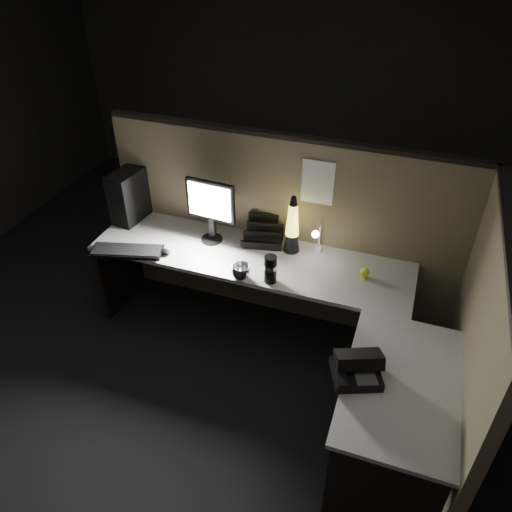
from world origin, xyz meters
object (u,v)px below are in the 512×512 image
(pc_tower, at_px, (132,194))
(monitor, at_px, (211,205))
(desk_phone, at_px, (356,368))
(keyboard, at_px, (127,251))
(lava_lamp, at_px, (292,229))

(pc_tower, distance_m, monitor, 0.72)
(pc_tower, height_order, desk_phone, pc_tower)
(keyboard, distance_m, desk_phone, 1.84)
(desk_phone, bearing_deg, monitor, 120.72)
(monitor, relative_size, desk_phone, 1.53)
(monitor, bearing_deg, lava_lamp, 9.51)
(lava_lamp, bearing_deg, desk_phone, -57.13)
(pc_tower, relative_size, monitor, 0.85)
(keyboard, xyz_separation_m, lava_lamp, (1.10, 0.42, 0.17))
(pc_tower, height_order, keyboard, pc_tower)
(pc_tower, xyz_separation_m, monitor, (0.71, -0.10, 0.09))
(pc_tower, height_order, lava_lamp, lava_lamp)
(monitor, distance_m, lava_lamp, 0.60)
(pc_tower, distance_m, keyboard, 0.54)
(desk_phone, bearing_deg, lava_lamp, 100.82)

